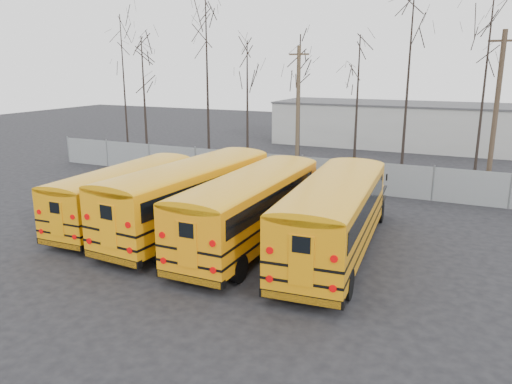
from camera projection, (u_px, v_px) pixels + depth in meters
The scene contains 17 objects.
ground at pixel (207, 246), 21.71m from camera, with size 120.00×120.00×0.00m, color black.
fence at pixel (302, 172), 31.99m from camera, with size 40.00×0.04×2.00m, color gray.
distant_building at pixel (392, 125), 48.48m from camera, with size 22.00×8.00×4.00m, color #A7A8A3.
bus_a at pixel (127, 190), 24.46m from camera, with size 2.70×10.52×2.92m.
bus_b at pixel (193, 191), 23.15m from camera, with size 3.61×12.26×3.39m.
bus_c at pixel (252, 203), 21.40m from camera, with size 2.71×11.69×3.27m.
bus_d at pixel (336, 210), 20.18m from camera, with size 3.72×12.11×3.34m.
utility_pole_left at pixel (298, 108), 36.00m from camera, with size 1.59×0.42×8.97m.
utility_pole_right at pixel (496, 111), 29.74m from camera, with size 1.72×0.30×9.65m.
tree_0 at pixel (124, 88), 40.80m from camera, with size 0.26×0.26×11.56m, color black.
tree_1 at pixel (145, 102), 38.79m from camera, with size 0.26×0.26×9.75m, color black.
tree_2 at pixel (207, 80), 39.28m from camera, with size 0.26×0.26×12.95m, color black.
tree_3 at pixel (247, 108), 35.57m from camera, with size 0.26×0.26×9.28m, color black.
tree_4 at pixel (299, 103), 37.17m from camera, with size 0.26×0.26×9.81m, color black.
tree_5 at pixel (357, 108), 33.73m from camera, with size 0.26×0.26×9.58m, color black.
tree_6 at pixel (408, 84), 32.71m from camera, with size 0.26×0.26×12.93m, color black.
tree_7 at pixel (484, 91), 28.81m from camera, with size 0.26×0.26×12.40m, color black.
Camera 1 is at (10.57, -17.63, 7.67)m, focal length 35.00 mm.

